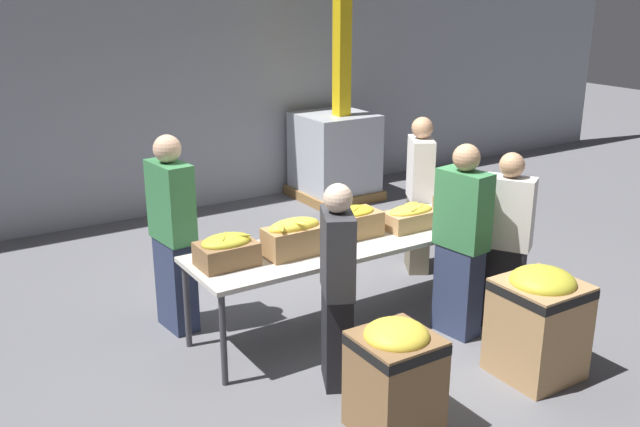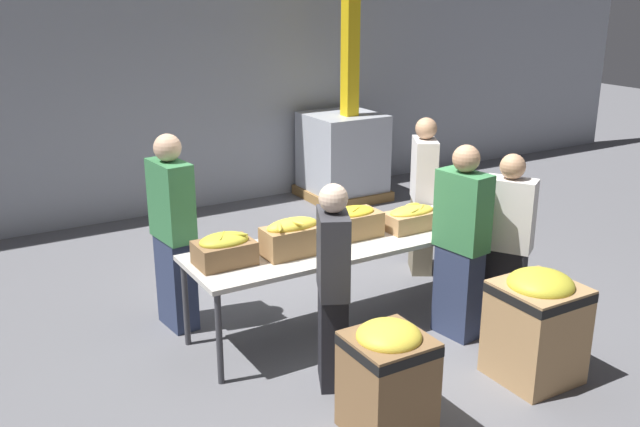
% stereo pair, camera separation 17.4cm
% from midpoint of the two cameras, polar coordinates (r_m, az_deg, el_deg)
% --- Properties ---
extents(ground_plane, '(30.00, 30.00, 0.00)m').
position_cam_midpoint_polar(ground_plane, '(6.51, 3.43, -8.61)').
color(ground_plane, slate).
extents(wall_back, '(16.00, 0.08, 4.00)m').
position_cam_midpoint_polar(wall_back, '(9.40, -10.18, 12.20)').
color(wall_back, '#9399A3').
rests_on(wall_back, ground_plane).
extents(sorting_table, '(2.98, 0.83, 0.80)m').
position_cam_midpoint_polar(sorting_table, '(6.21, 3.56, -2.43)').
color(sorting_table, beige).
rests_on(sorting_table, ground_plane).
extents(banana_box_0, '(0.45, 0.32, 0.26)m').
position_cam_midpoint_polar(banana_box_0, '(5.63, -6.79, -2.82)').
color(banana_box_0, olive).
rests_on(banana_box_0, sorting_table).
extents(banana_box_1, '(0.49, 0.29, 0.32)m').
position_cam_midpoint_polar(banana_box_1, '(5.78, -1.35, -1.84)').
color(banana_box_1, '#A37A4C').
rests_on(banana_box_1, sorting_table).
extents(banana_box_2, '(0.48, 0.29, 0.28)m').
position_cam_midpoint_polar(banana_box_2, '(6.20, 3.46, -0.65)').
color(banana_box_2, '#A37A4C').
rests_on(banana_box_2, sorting_table).
extents(banana_box_3, '(0.49, 0.27, 0.23)m').
position_cam_midpoint_polar(banana_box_3, '(6.45, 8.12, -0.31)').
color(banana_box_3, tan).
rests_on(banana_box_3, sorting_table).
extents(banana_box_4, '(0.40, 0.32, 0.25)m').
position_cam_midpoint_polar(banana_box_4, '(6.86, 11.97, 0.76)').
color(banana_box_4, olive).
rests_on(banana_box_4, sorting_table).
extents(volunteer_0, '(0.28, 0.49, 1.73)m').
position_cam_midpoint_polar(volunteer_0, '(6.21, -10.87, -1.62)').
color(volunteer_0, '#2D3856').
rests_on(volunteer_0, ground_plane).
extents(volunteer_1, '(0.41, 0.47, 1.58)m').
position_cam_midpoint_polar(volunteer_1, '(6.30, 15.42, -2.44)').
color(volunteer_1, black).
rests_on(volunteer_1, ground_plane).
extents(volunteer_2, '(0.41, 0.49, 1.63)m').
position_cam_midpoint_polar(volunteer_2, '(7.41, 8.90, 1.34)').
color(volunteer_2, '#6B604C').
rests_on(volunteer_2, ground_plane).
extents(volunteer_3, '(0.28, 0.48, 1.68)m').
position_cam_midpoint_polar(volunteer_3, '(6.08, 11.99, -2.41)').
color(volunteer_3, '#2D3856').
rests_on(volunteer_3, ground_plane).
extents(volunteer_4, '(0.38, 0.47, 1.58)m').
position_cam_midpoint_polar(volunteer_4, '(5.25, 1.99, -5.98)').
color(volunteer_4, black).
rests_on(volunteer_4, ground_plane).
extents(donation_bin_0, '(0.51, 0.51, 0.81)m').
position_cam_midpoint_polar(donation_bin_0, '(4.88, 6.47, -12.75)').
color(donation_bin_0, olive).
rests_on(donation_bin_0, ground_plane).
extents(donation_bin_1, '(0.59, 0.59, 0.88)m').
position_cam_midpoint_polar(donation_bin_1, '(5.71, 17.79, -8.29)').
color(donation_bin_1, tan).
rests_on(donation_bin_1, ground_plane).
extents(support_pillar, '(0.18, 0.18, 4.00)m').
position_cam_midpoint_polar(support_pillar, '(9.62, 2.96, 12.58)').
color(support_pillar, yellow).
rests_on(support_pillar, ground_plane).
extents(pallet_stack_0, '(1.06, 1.06, 1.19)m').
position_cam_midpoint_polar(pallet_stack_0, '(9.97, 2.31, 4.54)').
color(pallet_stack_0, olive).
rests_on(pallet_stack_0, ground_plane).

